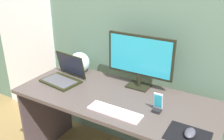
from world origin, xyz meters
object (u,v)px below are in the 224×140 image
(monitor, at_px, (140,59))
(keyboard_external, at_px, (115,112))
(laptop, at_px, (64,76))
(phone_in_dock, at_px, (158,105))
(mouse, at_px, (190,133))
(fishbowl, at_px, (79,62))

(monitor, distance_m, keyboard_external, 0.49)
(monitor, height_order, keyboard_external, monitor)
(laptop, height_order, phone_in_dock, laptop)
(keyboard_external, bearing_deg, monitor, 93.20)
(keyboard_external, xyz_separation_m, mouse, (0.50, 0.00, 0.02))
(laptop, xyz_separation_m, fishbowl, (-0.00, 0.22, 0.04))
(fishbowl, distance_m, phone_in_dock, 0.90)
(fishbowl, xyz_separation_m, phone_in_dock, (0.86, -0.28, -0.04))
(monitor, height_order, phone_in_dock, monitor)
(monitor, relative_size, phone_in_dock, 3.88)
(laptop, bearing_deg, monitor, 19.76)
(fishbowl, distance_m, keyboard_external, 0.75)
(laptop, relative_size, fishbowl, 1.82)
(laptop, bearing_deg, mouse, -10.47)
(phone_in_dock, bearing_deg, mouse, -30.53)
(fishbowl, relative_size, keyboard_external, 0.50)
(fishbowl, height_order, mouse, fishbowl)
(keyboard_external, bearing_deg, phone_in_dock, 33.24)
(fishbowl, height_order, phone_in_dock, fishbowl)
(keyboard_external, bearing_deg, laptop, 161.79)
(monitor, bearing_deg, laptop, -160.24)
(laptop, distance_m, fishbowl, 0.23)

